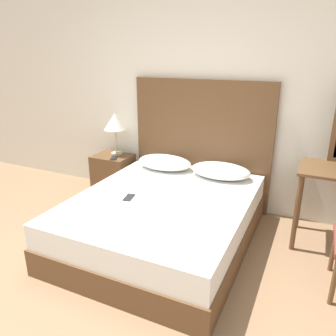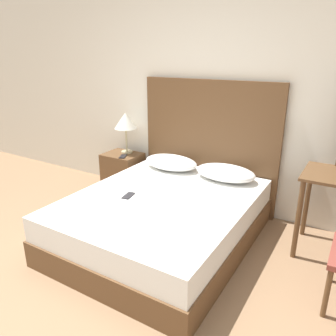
% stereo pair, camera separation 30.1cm
% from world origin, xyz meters
% --- Properties ---
extents(wall_back, '(10.00, 0.06, 2.70)m').
position_xyz_m(wall_back, '(0.00, 2.37, 1.35)').
color(wall_back, silver).
rests_on(wall_back, ground_plane).
extents(bed, '(1.54, 1.90, 0.46)m').
position_xyz_m(bed, '(0.03, 1.32, 0.23)').
color(bed, brown).
rests_on(bed, ground_plane).
extents(headboard, '(1.62, 0.05, 1.45)m').
position_xyz_m(headboard, '(0.03, 2.29, 0.72)').
color(headboard, brown).
rests_on(headboard, ground_plane).
extents(pillow_left, '(0.63, 0.39, 0.15)m').
position_xyz_m(pillow_left, '(-0.30, 2.02, 0.54)').
color(pillow_left, white).
rests_on(pillow_left, bed).
extents(pillow_right, '(0.63, 0.39, 0.15)m').
position_xyz_m(pillow_right, '(0.36, 2.02, 0.54)').
color(pillow_right, white).
rests_on(pillow_right, bed).
extents(phone_on_bed, '(0.10, 0.16, 0.01)m').
position_xyz_m(phone_on_bed, '(-0.24, 1.16, 0.47)').
color(phone_on_bed, '#232328').
rests_on(phone_on_bed, bed).
extents(nightstand, '(0.46, 0.37, 0.51)m').
position_xyz_m(nightstand, '(-1.03, 2.06, 0.26)').
color(nightstand, brown).
rests_on(nightstand, ground_plane).
extents(table_lamp, '(0.28, 0.28, 0.51)m').
position_xyz_m(table_lamp, '(-1.01, 2.13, 0.91)').
color(table_lamp, tan).
rests_on(table_lamp, nightstand).
extents(phone_on_nightstand, '(0.12, 0.17, 0.01)m').
position_xyz_m(phone_on_nightstand, '(-0.95, 1.96, 0.52)').
color(phone_on_nightstand, black).
rests_on(phone_on_nightstand, nightstand).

